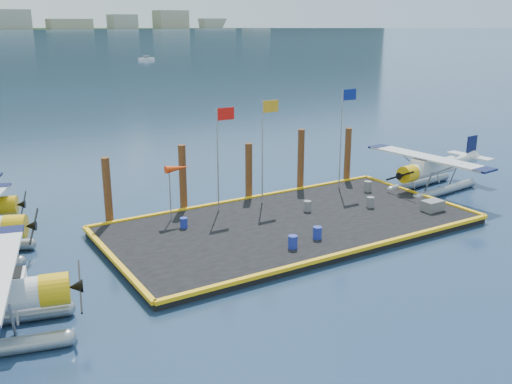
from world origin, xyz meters
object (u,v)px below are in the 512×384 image
(seaplane_d, at_px, (430,171))
(flagpole_yellow, at_px, (265,136))
(flagpole_red, at_px, (221,143))
(drum_5, at_px, (307,206))
(flagpole_blue, at_px, (344,124))
(piling_3, at_px, (301,161))
(drum_2, at_px, (370,202))
(piling_0, at_px, (108,193))
(windsock, at_px, (177,170))
(drum_4, at_px, (368,186))
(piling_2, at_px, (249,173))
(drum_3, at_px, (293,242))
(drum_0, at_px, (184,223))
(crate, at_px, (433,206))
(drum_1, at_px, (317,233))
(piling_4, at_px, (347,157))
(piling_1, at_px, (183,180))

(seaplane_d, bearing_deg, flagpole_yellow, 70.84)
(flagpole_red, bearing_deg, drum_5, -33.28)
(flagpole_blue, distance_m, piling_3, 3.72)
(drum_2, xyz_separation_m, piling_0, (-14.02, 5.71, 1.29))
(flagpole_red, bearing_deg, windsock, 180.00)
(drum_4, height_order, piling_2, piling_2)
(drum_3, xyz_separation_m, drum_5, (3.99, 4.23, -0.01))
(flagpole_red, bearing_deg, flagpole_yellow, 0.00)
(drum_2, bearing_deg, piling_3, 100.16)
(drum_0, xyz_separation_m, drum_2, (10.96, -2.53, 0.03))
(crate, height_order, piling_2, piling_2)
(drum_1, relative_size, windsock, 0.20)
(drum_2, distance_m, piling_4, 6.56)
(flagpole_yellow, bearing_deg, windsock, 180.00)
(drum_1, distance_m, flagpole_red, 7.80)
(piling_2, bearing_deg, flagpole_red, -150.20)
(windsock, distance_m, piling_3, 9.72)
(drum_2, distance_m, crate, 3.59)
(drum_4, relative_size, crate, 0.56)
(crate, xyz_separation_m, piling_3, (-3.72, 8.08, 1.45))
(crate, bearing_deg, drum_0, 160.25)
(drum_4, distance_m, flagpole_red, 10.70)
(seaplane_d, xyz_separation_m, flagpole_blue, (-5.38, 2.68, 3.26))
(drum_2, bearing_deg, piling_1, 149.07)
(drum_4, distance_m, crate, 4.98)
(drum_2, distance_m, piling_1, 11.19)
(drum_3, relative_size, piling_0, 0.16)
(drum_4, bearing_deg, crate, -83.36)
(drum_3, bearing_deg, piling_0, 126.73)
(crate, relative_size, piling_2, 0.32)
(crate, relative_size, flagpole_yellow, 0.20)
(drum_0, height_order, drum_2, drum_2)
(drum_0, xyz_separation_m, flagpole_red, (3.15, 1.57, 3.72))
(drum_0, height_order, drum_4, drum_4)
(piling_2, relative_size, piling_3, 0.88)
(drum_5, distance_m, piling_0, 11.34)
(drum_1, xyz_separation_m, piling_1, (-3.71, 8.18, 1.38))
(seaplane_d, distance_m, flagpole_yellow, 12.08)
(seaplane_d, distance_m, crate, 5.46)
(piling_1, xyz_separation_m, piling_3, (8.50, 0.00, 0.05))
(drum_0, height_order, flagpole_red, flagpole_red)
(drum_4, xyz_separation_m, piling_1, (-11.64, 3.12, 1.36))
(drum_1, xyz_separation_m, flagpole_blue, (6.99, 6.58, 3.97))
(flagpole_yellow, xyz_separation_m, piling_0, (-9.20, 1.60, -2.51))
(drum_5, height_order, crate, drum_5)
(drum_2, relative_size, drum_4, 0.92)
(drum_1, relative_size, piling_0, 0.16)
(flagpole_blue, relative_size, piling_1, 1.55)
(flagpole_yellow, bearing_deg, drum_0, -165.65)
(drum_4, distance_m, flagpole_yellow, 8.04)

